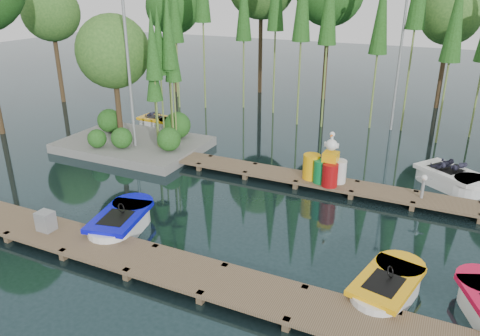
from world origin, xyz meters
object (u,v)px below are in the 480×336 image
at_px(island, 126,77).
at_px(utility_cabinet, 46,221).
at_px(boat_yellow_far, 158,122).
at_px(drum_cluster, 330,169).
at_px(boat_blue, 121,223).
at_px(yellow_barrel, 311,167).

relative_size(island, utility_cabinet, 11.71).
bearing_deg(boat_yellow_far, utility_cabinet, -47.87).
distance_m(boat_yellow_far, utility_cabinet, 11.39).
relative_size(island, drum_cluster, 3.52).
bearing_deg(drum_cluster, boat_blue, -131.31).
height_order(boat_yellow_far, drum_cluster, drum_cluster).
relative_size(island, boat_yellow_far, 2.72).
bearing_deg(utility_cabinet, boat_yellow_far, 108.42).
xyz_separation_m(boat_blue, yellow_barrel, (4.14, 5.70, 0.49)).
distance_m(island, drum_cluster, 9.79).
height_order(utility_cabinet, drum_cluster, drum_cluster).
height_order(boat_blue, yellow_barrel, yellow_barrel).
height_order(island, boat_blue, island).
bearing_deg(drum_cluster, yellow_barrel, 168.34).
xyz_separation_m(boat_blue, boat_yellow_far, (-5.25, 9.49, -0.02)).
bearing_deg(island, boat_blue, -54.73).
distance_m(island, utility_cabinet, 8.72).
relative_size(island, boat_blue, 2.24).
relative_size(boat_yellow_far, utility_cabinet, 4.30).
distance_m(boat_blue, utility_cabinet, 2.13).
distance_m(boat_blue, boat_yellow_far, 10.85).
bearing_deg(yellow_barrel, boat_yellow_far, 157.98).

